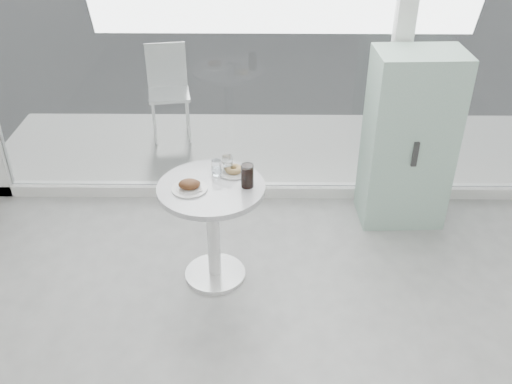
{
  "coord_description": "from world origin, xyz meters",
  "views": [
    {
      "loc": [
        -0.17,
        -1.3,
        2.75
      ],
      "look_at": [
        -0.2,
        1.7,
        0.85
      ],
      "focal_mm": 40.0,
      "sensor_mm": 36.0,
      "label": 1
    }
  ],
  "objects_px": {
    "patio_chair": "(168,85)",
    "water_tumbler_b": "(228,165)",
    "cola_glass": "(247,176)",
    "mint_cabinet": "(409,140)",
    "main_table": "(212,213)",
    "plate_fritter": "(190,186)",
    "plate_donut": "(234,171)",
    "water_tumbler_a": "(217,168)"
  },
  "relations": [
    {
      "from": "water_tumbler_b",
      "to": "mint_cabinet",
      "type": "bearing_deg",
      "value": 23.55
    },
    {
      "from": "patio_chair",
      "to": "cola_glass",
      "type": "bearing_deg",
      "value": -79.37
    },
    {
      "from": "plate_donut",
      "to": "main_table",
      "type": "bearing_deg",
      "value": -130.93
    },
    {
      "from": "patio_chair",
      "to": "cola_glass",
      "type": "relative_size",
      "value": 5.8
    },
    {
      "from": "cola_glass",
      "to": "water_tumbler_a",
      "type": "bearing_deg",
      "value": 145.37
    },
    {
      "from": "main_table",
      "to": "patio_chair",
      "type": "distance_m",
      "value": 2.31
    },
    {
      "from": "plate_fritter",
      "to": "water_tumbler_b",
      "type": "bearing_deg",
      "value": 44.86
    },
    {
      "from": "patio_chair",
      "to": "plate_donut",
      "type": "xyz_separation_m",
      "value": [
        0.76,
        -2.07,
        0.21
      ]
    },
    {
      "from": "mint_cabinet",
      "to": "water_tumbler_b",
      "type": "xyz_separation_m",
      "value": [
        -1.38,
        -0.6,
        0.11
      ]
    },
    {
      "from": "plate_donut",
      "to": "water_tumbler_b",
      "type": "relative_size",
      "value": 1.71
    },
    {
      "from": "main_table",
      "to": "mint_cabinet",
      "type": "xyz_separation_m",
      "value": [
        1.48,
        0.79,
        0.16
      ]
    },
    {
      "from": "water_tumbler_a",
      "to": "cola_glass",
      "type": "height_order",
      "value": "cola_glass"
    },
    {
      "from": "cola_glass",
      "to": "plate_fritter",
      "type": "bearing_deg",
      "value": -173.35
    },
    {
      "from": "water_tumbler_a",
      "to": "plate_donut",
      "type": "bearing_deg",
      "value": 10.37
    },
    {
      "from": "main_table",
      "to": "plate_fritter",
      "type": "distance_m",
      "value": 0.28
    },
    {
      "from": "plate_donut",
      "to": "mint_cabinet",
      "type": "bearing_deg",
      "value": 24.95
    },
    {
      "from": "mint_cabinet",
      "to": "patio_chair",
      "type": "distance_m",
      "value": 2.55
    },
    {
      "from": "mint_cabinet",
      "to": "water_tumbler_a",
      "type": "distance_m",
      "value": 1.59
    },
    {
      "from": "plate_fritter",
      "to": "mint_cabinet",
      "type": "bearing_deg",
      "value": 27.33
    },
    {
      "from": "patio_chair",
      "to": "plate_fritter",
      "type": "height_order",
      "value": "patio_chair"
    },
    {
      "from": "plate_fritter",
      "to": "cola_glass",
      "type": "distance_m",
      "value": 0.38
    },
    {
      "from": "patio_chair",
      "to": "cola_glass",
      "type": "distance_m",
      "value": 2.41
    },
    {
      "from": "water_tumbler_a",
      "to": "cola_glass",
      "type": "distance_m",
      "value": 0.26
    },
    {
      "from": "mint_cabinet",
      "to": "water_tumbler_a",
      "type": "relative_size",
      "value": 12.78
    },
    {
      "from": "patio_chair",
      "to": "plate_donut",
      "type": "height_order",
      "value": "patio_chair"
    },
    {
      "from": "patio_chair",
      "to": "plate_fritter",
      "type": "relative_size",
      "value": 3.93
    },
    {
      "from": "patio_chair",
      "to": "plate_fritter",
      "type": "xyz_separation_m",
      "value": [
        0.48,
        -2.28,
        0.22
      ]
    },
    {
      "from": "main_table",
      "to": "water_tumbler_b",
      "type": "distance_m",
      "value": 0.34
    },
    {
      "from": "plate_donut",
      "to": "cola_glass",
      "type": "height_order",
      "value": "cola_glass"
    },
    {
      "from": "mint_cabinet",
      "to": "patio_chair",
      "type": "bearing_deg",
      "value": 142.88
    },
    {
      "from": "water_tumbler_b",
      "to": "plate_donut",
      "type": "bearing_deg",
      "value": -26.62
    },
    {
      "from": "plate_fritter",
      "to": "water_tumbler_b",
      "type": "distance_m",
      "value": 0.33
    },
    {
      "from": "mint_cabinet",
      "to": "plate_donut",
      "type": "xyz_separation_m",
      "value": [
        -1.34,
        -0.62,
        0.08
      ]
    },
    {
      "from": "patio_chair",
      "to": "plate_fritter",
      "type": "distance_m",
      "value": 2.34
    },
    {
      "from": "plate_donut",
      "to": "cola_glass",
      "type": "xyz_separation_m",
      "value": [
        0.1,
        -0.17,
        0.06
      ]
    },
    {
      "from": "mint_cabinet",
      "to": "plate_fritter",
      "type": "xyz_separation_m",
      "value": [
        -1.61,
        -0.83,
        0.09
      ]
    },
    {
      "from": "patio_chair",
      "to": "water_tumbler_b",
      "type": "height_order",
      "value": "patio_chair"
    },
    {
      "from": "patio_chair",
      "to": "cola_glass",
      "type": "xyz_separation_m",
      "value": [
        0.86,
        -2.23,
        0.27
      ]
    },
    {
      "from": "plate_fritter",
      "to": "cola_glass",
      "type": "bearing_deg",
      "value": 6.65
    },
    {
      "from": "mint_cabinet",
      "to": "water_tumbler_b",
      "type": "bearing_deg",
      "value": -159.02
    },
    {
      "from": "plate_fritter",
      "to": "cola_glass",
      "type": "relative_size",
      "value": 1.47
    },
    {
      "from": "mint_cabinet",
      "to": "main_table",
      "type": "bearing_deg",
      "value": -154.58
    }
  ]
}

